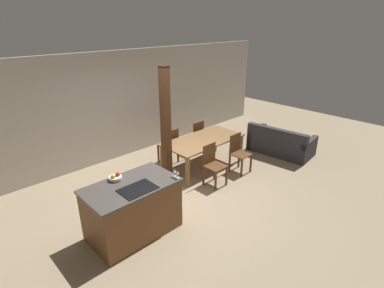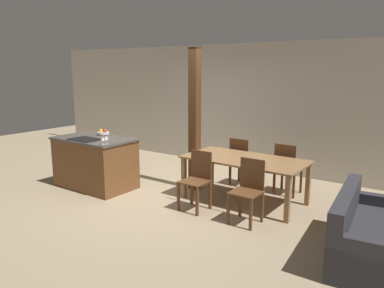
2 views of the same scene
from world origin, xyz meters
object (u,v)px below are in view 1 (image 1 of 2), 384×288
object	(u,v)px
wine_glass_near	(177,173)
timber_post	(166,127)
dining_table	(203,142)
dining_chair_near_right	(238,152)
wine_glass_middle	(174,171)
couch	(280,144)
dining_chair_near_left	(213,164)
fruit_bowl	(115,177)
dining_chair_far_left	(170,145)
kitchen_island	(133,209)
dining_chair_far_right	(195,136)

from	to	relation	value
wine_glass_near	timber_post	xyz separation A→B (m)	(0.88, 1.37, 0.23)
dining_table	dining_chair_near_right	distance (m)	0.86
wine_glass_middle	couch	xyz separation A→B (m)	(4.06, 0.35, -0.78)
wine_glass_middle	dining_chair_near_left	distance (m)	1.67
couch	wine_glass_middle	bearing A→B (deg)	88.80
fruit_bowl	dining_chair_far_left	xyz separation A→B (m)	(2.26, 1.34, -0.49)
dining_chair_near_left	dining_chair_far_left	size ratio (longest dim) A/B	1.00
wine_glass_near	couch	size ratio (longest dim) A/B	0.08
timber_post	kitchen_island	bearing A→B (deg)	-147.28
kitchen_island	dining_chair_near_right	xyz separation A→B (m)	(3.05, 0.19, 0.02)
fruit_bowl	dining_chair_far_left	distance (m)	2.67
dining_chair_near_right	timber_post	world-z (taller)	timber_post
timber_post	fruit_bowl	bearing A→B (deg)	-157.05
dining_table	kitchen_island	bearing A→B (deg)	-160.69
dining_chair_far_left	couch	size ratio (longest dim) A/B	0.53
wine_glass_middle	wine_glass_near	bearing A→B (deg)	-90.00
dining_chair_far_right	timber_post	size ratio (longest dim) A/B	0.36
fruit_bowl	dining_chair_near_right	world-z (taller)	fruit_bowl
kitchen_island	wine_glass_middle	bearing A→B (deg)	-23.66
dining_chair_far_left	fruit_bowl	bearing A→B (deg)	30.66
kitchen_island	couch	world-z (taller)	kitchen_island
fruit_bowl	dining_chair_near_left	world-z (taller)	fruit_bowl
dining_table	fruit_bowl	bearing A→B (deg)	-167.21
fruit_bowl	dining_chair_near_right	distance (m)	3.18
wine_glass_near	dining_chair_far_left	xyz separation A→B (m)	(1.50, 2.01, -0.55)
wine_glass_near	kitchen_island	bearing A→B (deg)	151.10
dining_chair_near_right	dining_chair_far_right	size ratio (longest dim) A/B	1.00
dining_chair_near_left	couch	size ratio (longest dim) A/B	0.53
dining_chair_near_right	timber_post	bearing A→B (deg)	151.83
dining_table	timber_post	bearing A→B (deg)	175.63
dining_table	timber_post	size ratio (longest dim) A/B	0.78
kitchen_island	fruit_bowl	distance (m)	0.60
fruit_bowl	dining_table	size ratio (longest dim) A/B	0.11
kitchen_island	fruit_bowl	bearing A→B (deg)	106.53
wine_glass_middle	dining_chair_near_right	xyz separation A→B (m)	(2.38, 0.48, -0.55)
dining_chair_near_right	timber_post	distance (m)	1.88
fruit_bowl	kitchen_island	bearing A→B (deg)	-73.47
dining_table	timber_post	distance (m)	1.23
wine_glass_near	dining_table	world-z (taller)	wine_glass_near
wine_glass_middle	timber_post	world-z (taller)	timber_post
dining_chair_near_left	dining_chair_far_right	bearing A→B (deg)	58.52
fruit_bowl	dining_chair_far_right	distance (m)	3.45
fruit_bowl	dining_chair_near_right	size ratio (longest dim) A/B	0.24
kitchen_island	wine_glass_middle	world-z (taller)	wine_glass_middle
wine_glass_middle	dining_table	world-z (taller)	wine_glass_middle
fruit_bowl	dining_table	world-z (taller)	fruit_bowl
dining_chair_near_right	timber_post	xyz separation A→B (m)	(-1.50, 0.81, 0.78)
dining_table	dining_chair_far_right	distance (m)	0.86
dining_chair_near_left	timber_post	size ratio (longest dim) A/B	0.36
dining_table	dining_chair_near_right	xyz separation A→B (m)	(0.44, -0.72, -0.16)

